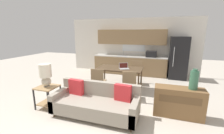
{
  "coord_description": "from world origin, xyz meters",
  "views": [
    {
      "loc": [
        1.42,
        -2.85,
        1.99
      ],
      "look_at": [
        0.0,
        1.5,
        0.95
      ],
      "focal_mm": 24.0,
      "sensor_mm": 36.0,
      "label": 1
    }
  ],
  "objects_px": {
    "dining_table": "(120,70)",
    "side_table": "(48,93)",
    "couch": "(96,102)",
    "laptop": "(124,67)",
    "credenza": "(178,102)",
    "vase": "(194,80)",
    "dining_chair_far_right": "(137,71)",
    "refrigerator": "(178,58)",
    "dining_chair_near_right": "(129,84)",
    "dining_chair_near_left": "(98,80)",
    "table_lamp": "(46,74)"
  },
  "relations": [
    {
      "from": "couch",
      "to": "side_table",
      "type": "relative_size",
      "value": 3.49
    },
    {
      "from": "dining_table",
      "to": "side_table",
      "type": "height_order",
      "value": "dining_table"
    },
    {
      "from": "dining_chair_near_right",
      "to": "vase",
      "type": "bearing_deg",
      "value": 152.83
    },
    {
      "from": "dining_chair_near_left",
      "to": "dining_chair_near_right",
      "type": "bearing_deg",
      "value": 171.96
    },
    {
      "from": "couch",
      "to": "dining_chair_near_left",
      "type": "height_order",
      "value": "dining_chair_near_left"
    },
    {
      "from": "side_table",
      "to": "dining_chair_near_right",
      "type": "distance_m",
      "value": 2.31
    },
    {
      "from": "dining_chair_near_left",
      "to": "laptop",
      "type": "relative_size",
      "value": 2.26
    },
    {
      "from": "couch",
      "to": "laptop",
      "type": "bearing_deg",
      "value": 82.74
    },
    {
      "from": "dining_chair_near_right",
      "to": "dining_chair_near_left",
      "type": "xyz_separation_m",
      "value": [
        -1.01,
        -0.0,
        0.0
      ]
    },
    {
      "from": "dining_chair_near_right",
      "to": "dining_chair_near_left",
      "type": "bearing_deg",
      "value": -8.48
    },
    {
      "from": "couch",
      "to": "vase",
      "type": "xyz_separation_m",
      "value": [
        2.18,
        0.58,
        0.62
      ]
    },
    {
      "from": "credenza",
      "to": "dining_chair_far_right",
      "type": "xyz_separation_m",
      "value": [
        -1.34,
        2.12,
        0.15
      ]
    },
    {
      "from": "refrigerator",
      "to": "dining_chair_near_left",
      "type": "bearing_deg",
      "value": -132.3
    },
    {
      "from": "vase",
      "to": "laptop",
      "type": "bearing_deg",
      "value": 146.62
    },
    {
      "from": "credenza",
      "to": "dining_chair_near_right",
      "type": "height_order",
      "value": "dining_chair_near_right"
    },
    {
      "from": "refrigerator",
      "to": "dining_chair_far_right",
      "type": "bearing_deg",
      "value": -141.37
    },
    {
      "from": "dining_table",
      "to": "vase",
      "type": "height_order",
      "value": "vase"
    },
    {
      "from": "couch",
      "to": "side_table",
      "type": "xyz_separation_m",
      "value": [
        -1.41,
        -0.05,
        0.08
      ]
    },
    {
      "from": "vase",
      "to": "laptop",
      "type": "height_order",
      "value": "vase"
    },
    {
      "from": "credenza",
      "to": "dining_chair_far_right",
      "type": "relative_size",
      "value": 1.24
    },
    {
      "from": "side_table",
      "to": "vase",
      "type": "height_order",
      "value": "vase"
    },
    {
      "from": "side_table",
      "to": "dining_chair_near_left",
      "type": "xyz_separation_m",
      "value": [
        0.98,
        1.16,
        0.11
      ]
    },
    {
      "from": "couch",
      "to": "dining_chair_near_right",
      "type": "xyz_separation_m",
      "value": [
        0.59,
        1.11,
        0.18
      ]
    },
    {
      "from": "dining_chair_near_right",
      "to": "laptop",
      "type": "xyz_separation_m",
      "value": [
        -0.35,
        0.75,
        0.31
      ]
    },
    {
      "from": "couch",
      "to": "credenza",
      "type": "distance_m",
      "value": 1.99
    },
    {
      "from": "side_table",
      "to": "vase",
      "type": "xyz_separation_m",
      "value": [
        3.59,
        0.63,
        0.55
      ]
    },
    {
      "from": "dining_chair_near_left",
      "to": "side_table",
      "type": "bearing_deg",
      "value": 41.67
    },
    {
      "from": "dining_chair_far_right",
      "to": "dining_chair_near_left",
      "type": "relative_size",
      "value": 1.0
    },
    {
      "from": "couch",
      "to": "side_table",
      "type": "bearing_deg",
      "value": -177.82
    },
    {
      "from": "dining_table",
      "to": "dining_chair_near_right",
      "type": "relative_size",
      "value": 1.73
    },
    {
      "from": "couch",
      "to": "side_table",
      "type": "distance_m",
      "value": 1.41
    },
    {
      "from": "dining_chair_near_right",
      "to": "dining_table",
      "type": "bearing_deg",
      "value": -65.76
    },
    {
      "from": "couch",
      "to": "table_lamp",
      "type": "xyz_separation_m",
      "value": [
        -1.41,
        -0.05,
        0.62
      ]
    },
    {
      "from": "dining_chair_far_right",
      "to": "dining_chair_near_right",
      "type": "distance_m",
      "value": 1.57
    },
    {
      "from": "dining_chair_near_right",
      "to": "couch",
      "type": "bearing_deg",
      "value": 53.55
    },
    {
      "from": "dining_chair_near_left",
      "to": "table_lamp",
      "type": "bearing_deg",
      "value": 41.53
    },
    {
      "from": "dining_table",
      "to": "table_lamp",
      "type": "bearing_deg",
      "value": -127.02
    },
    {
      "from": "laptop",
      "to": "dining_chair_near_left",
      "type": "bearing_deg",
      "value": -160.34
    },
    {
      "from": "vase",
      "to": "laptop",
      "type": "distance_m",
      "value": 2.34
    },
    {
      "from": "vase",
      "to": "dining_chair_far_right",
      "type": "height_order",
      "value": "vase"
    },
    {
      "from": "refrigerator",
      "to": "dining_chair_near_right",
      "type": "xyz_separation_m",
      "value": [
        -1.58,
        -2.85,
        -0.41
      ]
    },
    {
      "from": "refrigerator",
      "to": "dining_table",
      "type": "relative_size",
      "value": 1.17
    },
    {
      "from": "refrigerator",
      "to": "dining_chair_near_left",
      "type": "height_order",
      "value": "refrigerator"
    },
    {
      "from": "laptop",
      "to": "credenza",
      "type": "bearing_deg",
      "value": -66.86
    },
    {
      "from": "vase",
      "to": "dining_chair_far_right",
      "type": "bearing_deg",
      "value": 127.53
    },
    {
      "from": "side_table",
      "to": "credenza",
      "type": "bearing_deg",
      "value": 10.55
    },
    {
      "from": "refrigerator",
      "to": "laptop",
      "type": "relative_size",
      "value": 4.58
    },
    {
      "from": "couch",
      "to": "dining_chair_near_right",
      "type": "bearing_deg",
      "value": 62.14
    },
    {
      "from": "refrigerator",
      "to": "credenza",
      "type": "height_order",
      "value": "refrigerator"
    },
    {
      "from": "dining_table",
      "to": "laptop",
      "type": "distance_m",
      "value": 0.21
    }
  ]
}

